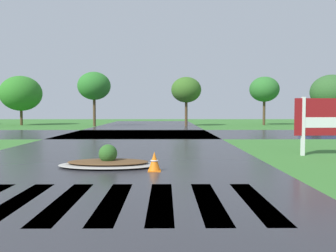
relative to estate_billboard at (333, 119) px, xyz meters
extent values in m
cube|color=#2B2B30|center=(-8.20, -1.08, -1.37)|extent=(10.31, 80.00, 0.01)
cube|color=#2B2B30|center=(-8.20, 11.76, -1.37)|extent=(90.00, 9.28, 0.01)
cube|color=white|center=(-9.10, -6.69, -1.37)|extent=(0.45, 3.07, 0.01)
cube|color=white|center=(-8.20, -6.69, -1.37)|extent=(0.45, 3.07, 0.01)
cube|color=white|center=(-7.30, -6.69, -1.37)|extent=(0.45, 3.07, 0.01)
cube|color=white|center=(-6.40, -6.69, -1.37)|extent=(0.45, 3.07, 0.01)
cube|color=white|center=(-5.50, -6.69, -1.37)|extent=(0.45, 3.07, 0.01)
cube|color=white|center=(-4.60, -6.69, -1.37)|extent=(0.45, 3.07, 0.01)
cube|color=white|center=(-1.16, -0.08, -0.27)|extent=(0.13, 0.13, 2.20)
cube|color=maroon|center=(0.00, 0.00, 0.08)|extent=(2.98, 0.29, 1.40)
cube|color=white|center=(0.00, 0.00, -0.13)|extent=(2.26, 0.25, 0.39)
ellipsoid|color=#9E9B93|center=(-8.05, -2.63, -1.31)|extent=(2.98, 1.64, 0.12)
ellipsoid|color=brown|center=(-8.05, -2.63, -1.22)|extent=(2.45, 1.35, 0.10)
sphere|color=#2D6023|center=(-8.05, -2.63, -0.97)|extent=(0.56, 0.56, 0.56)
cube|color=navy|center=(5.31, 11.55, -0.87)|extent=(4.03, 2.06, 0.67)
cube|color=#1E232B|center=(4.97, 11.57, -0.32)|extent=(1.79, 1.69, 0.43)
cylinder|color=black|center=(4.04, 12.57, -1.05)|extent=(0.65, 0.26, 0.64)
cylinder|color=black|center=(3.92, 10.71, -1.05)|extent=(0.65, 0.26, 0.64)
cone|color=orange|center=(-6.62, -3.42, -1.10)|extent=(0.35, 0.35, 0.55)
torus|color=white|center=(-6.62, -3.42, -1.07)|extent=(0.22, 0.22, 0.04)
cube|color=orange|center=(-6.62, -3.42, -1.36)|extent=(0.36, 0.36, 0.03)
cylinder|color=#4C3823|center=(-22.07, 25.54, -0.42)|extent=(0.28, 0.28, 1.90)
ellipsoid|color=#2D7625|center=(-22.07, 25.54, 2.10)|extent=(4.46, 4.46, 3.79)
cylinder|color=#4C3823|center=(-13.59, 22.98, 0.10)|extent=(0.28, 0.28, 2.95)
ellipsoid|color=#2B7128|center=(-13.59, 22.98, 2.75)|extent=(3.34, 3.34, 2.84)
cylinder|color=#4C3823|center=(-4.18, 23.33, -0.04)|extent=(0.28, 0.28, 2.66)
ellipsoid|color=#376422|center=(-4.18, 23.33, 2.38)|extent=(3.09, 3.09, 2.63)
cylinder|color=#4C3823|center=(4.49, 25.50, 0.03)|extent=(0.28, 0.28, 2.80)
ellipsoid|color=#2D6E2B|center=(4.49, 25.50, 2.56)|extent=(3.22, 3.22, 2.74)
cylinder|color=#4C3823|center=(11.81, 25.46, -0.33)|extent=(0.28, 0.28, 2.08)
ellipsoid|color=#2F5C29|center=(11.81, 25.46, 2.26)|extent=(4.44, 4.44, 3.77)
camera|label=1|loc=(-6.31, -13.31, 0.37)|focal=37.96mm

